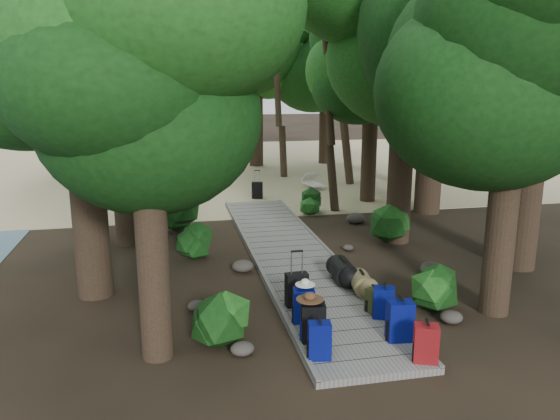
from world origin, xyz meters
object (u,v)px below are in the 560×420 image
object	(u,v)px
duffel_right_khaki	(361,283)
sun_lounger	(314,182)
backpack_right_d	(375,299)
backpack_left_a	(319,339)
duffel_right_black	(343,271)
backpack_right_b	(400,319)
suitcase_on_boardwalk	(297,290)
backpack_right_a	(426,341)
lone_suitcase_on_sand	(257,190)
backpack_left_c	(304,304)
backpack_right_c	(384,301)
backpack_left_b	(313,321)
kayak	(166,183)

from	to	relation	value
duffel_right_khaki	sun_lounger	distance (m)	11.53
backpack_right_d	duffel_right_khaki	world-z (taller)	backpack_right_d
duffel_right_khaki	backpack_left_a	bearing A→B (deg)	-115.43
backpack_right_d	duffel_right_black	bearing A→B (deg)	74.71
backpack_right_b	duffel_right_khaki	xyz separation A→B (m)	(0.10, 2.10, -0.16)
duffel_right_khaki	suitcase_on_boardwalk	size ratio (longest dim) A/B	0.96
suitcase_on_boardwalk	sun_lounger	distance (m)	12.24
backpack_right_a	lone_suitcase_on_sand	world-z (taller)	backpack_right_a
backpack_right_b	suitcase_on_boardwalk	size ratio (longest dim) A/B	1.15
backpack_left_a	suitcase_on_boardwalk	bearing A→B (deg)	95.38
backpack_left_c	suitcase_on_boardwalk	world-z (taller)	backpack_left_c
backpack_right_d	lone_suitcase_on_sand	distance (m)	10.81
backpack_right_b	duffel_right_black	bearing A→B (deg)	98.34
backpack_left_a	suitcase_on_boardwalk	distance (m)	2.05
backpack_left_a	backpack_right_c	world-z (taller)	backpack_left_a
backpack_left_b	backpack_left_c	bearing A→B (deg)	97.41
backpack_right_a	duffel_right_black	xyz separation A→B (m)	(-0.18, 3.49, -0.09)
backpack_right_b	duffel_right_khaki	world-z (taller)	backpack_right_b
backpack_left_a	duffel_right_khaki	xyz separation A→B (m)	(1.57, 2.42, -0.12)
sun_lounger	lone_suitcase_on_sand	bearing A→B (deg)	-162.61
backpack_right_a	backpack_right_c	xyz separation A→B (m)	(-0.02, 1.62, -0.01)
backpack_right_a	suitcase_on_boardwalk	size ratio (longest dim) A/B	1.01
backpack_right_d	duffel_right_khaki	xyz separation A→B (m)	(0.07, 0.93, -0.04)
backpack_right_a	duffel_right_khaki	size ratio (longest dim) A/B	1.05
backpack_left_b	kayak	bearing A→B (deg)	108.51
backpack_right_a	duffel_right_khaki	bearing A→B (deg)	110.14
backpack_right_d	suitcase_on_boardwalk	distance (m)	1.48
suitcase_on_boardwalk	lone_suitcase_on_sand	xyz separation A→B (m)	(0.94, 10.25, -0.12)
backpack_left_b	kayak	world-z (taller)	backpack_left_b
duffel_right_khaki	sun_lounger	world-z (taller)	sun_lounger
kayak	backpack_right_b	bearing A→B (deg)	-84.60
backpack_right_c	backpack_left_c	bearing A→B (deg)	-160.74
backpack_left_a	sun_lounger	xyz separation A→B (m)	(3.67, 13.76, -0.15)
backpack_left_c	backpack_right_b	xyz separation A→B (m)	(1.38, -0.99, 0.03)
backpack_left_c	duffel_right_black	xyz separation A→B (m)	(1.30, 1.75, -0.10)
backpack_right_d	backpack_left_c	bearing A→B (deg)	167.57
backpack_right_d	kayak	world-z (taller)	backpack_right_d
backpack_left_b	duffel_right_khaki	distance (m)	2.40
backpack_right_a	suitcase_on_boardwalk	world-z (taller)	backpack_right_a
duffel_right_khaki	lone_suitcase_on_sand	xyz separation A→B (m)	(-0.50, 9.87, -0.00)
backpack_right_b	duffel_right_black	distance (m)	2.75
suitcase_on_boardwalk	kayak	world-z (taller)	suitcase_on_boardwalk
duffel_right_khaki	duffel_right_black	world-z (taller)	duffel_right_black
backpack_right_d	kayak	size ratio (longest dim) A/B	0.18
duffel_right_black	suitcase_on_boardwalk	distance (m)	1.63
backpack_right_a	duffel_right_khaki	xyz separation A→B (m)	(0.01, 2.84, -0.12)
backpack_left_b	suitcase_on_boardwalk	distance (m)	1.47
backpack_right_a	backpack_left_b	bearing A→B (deg)	166.90
backpack_right_b	duffel_right_black	size ratio (longest dim) A/B	0.97
backpack_right_d	kayak	distance (m)	14.32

